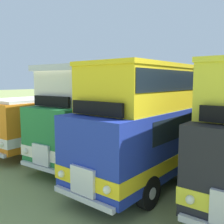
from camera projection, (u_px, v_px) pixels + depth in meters
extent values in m
plane|color=#8C9956|center=(176.00, 164.00, 11.97)|extent=(200.00, 200.00, 0.00)
cube|color=orange|center=(74.00, 116.00, 16.09)|extent=(2.71, 10.95, 2.30)
cube|color=white|center=(75.00, 125.00, 16.16)|extent=(2.75, 10.99, 0.44)
cube|color=#19232D|center=(79.00, 106.00, 16.34)|extent=(2.69, 8.55, 0.76)
sphere|color=#EAEACC|center=(2.00, 144.00, 11.21)|extent=(0.22, 0.22, 0.22)
cube|color=white|center=(74.00, 96.00, 15.94)|extent=(2.66, 10.55, 0.14)
cylinder|color=black|center=(37.00, 150.00, 12.47)|extent=(0.30, 1.05, 1.04)
cylinder|color=silver|center=(39.00, 150.00, 12.38)|extent=(0.03, 0.36, 0.36)
cylinder|color=black|center=(10.00, 143.00, 13.80)|extent=(0.30, 1.05, 1.04)
cylinder|color=silver|center=(8.00, 143.00, 13.89)|extent=(0.03, 0.36, 0.36)
cylinder|color=black|center=(121.00, 127.00, 18.50)|extent=(0.30, 1.05, 1.04)
cylinder|color=silver|center=(123.00, 128.00, 18.41)|extent=(0.03, 0.36, 0.36)
cylinder|color=black|center=(97.00, 124.00, 19.84)|extent=(0.30, 1.05, 1.04)
cylinder|color=silver|center=(96.00, 124.00, 19.92)|extent=(0.03, 0.36, 0.36)
cube|color=#237538|center=(114.00, 122.00, 13.62)|extent=(2.94, 9.91, 2.30)
cube|color=silver|center=(114.00, 133.00, 13.69)|extent=(2.98, 9.95, 0.44)
cube|color=#19232D|center=(118.00, 110.00, 13.87)|extent=(2.86, 7.51, 0.76)
cube|color=#19232D|center=(42.00, 122.00, 9.58)|extent=(2.20, 0.20, 0.90)
cube|color=silver|center=(41.00, 155.00, 9.64)|extent=(0.90, 0.16, 0.80)
cube|color=silver|center=(41.00, 168.00, 9.67)|extent=(2.30, 0.24, 0.16)
sphere|color=#EAEACC|center=(58.00, 159.00, 9.13)|extent=(0.22, 0.22, 0.22)
sphere|color=#EAEACC|center=(26.00, 151.00, 10.13)|extent=(0.22, 0.22, 0.22)
cube|color=silver|center=(116.00, 86.00, 13.59)|extent=(2.80, 9.00, 1.50)
cube|color=silver|center=(50.00, 67.00, 9.69)|extent=(2.40, 0.21, 0.24)
cube|color=silver|center=(149.00, 73.00, 16.73)|extent=(2.40, 0.21, 0.24)
cube|color=silver|center=(136.00, 71.00, 12.82)|extent=(0.50, 8.90, 0.24)
cube|color=silver|center=(99.00, 72.00, 14.17)|extent=(0.50, 8.90, 0.24)
cube|color=#19232D|center=(116.00, 92.00, 13.63)|extent=(2.83, 8.90, 0.64)
cube|color=black|center=(52.00, 101.00, 9.89)|extent=(1.90, 0.21, 0.40)
cylinder|color=black|center=(92.00, 163.00, 10.41)|extent=(0.33, 1.05, 1.04)
cylinder|color=silver|center=(95.00, 164.00, 10.33)|extent=(0.04, 0.36, 0.36)
cylinder|color=black|center=(53.00, 154.00, 11.70)|extent=(0.33, 1.05, 1.04)
cylinder|color=silver|center=(51.00, 154.00, 11.79)|extent=(0.04, 0.36, 0.36)
cylinder|color=black|center=(157.00, 136.00, 15.66)|extent=(0.33, 1.05, 1.04)
cylinder|color=silver|center=(160.00, 136.00, 15.57)|extent=(0.04, 0.36, 0.36)
cylinder|color=black|center=(125.00, 132.00, 16.95)|extent=(0.33, 1.05, 1.04)
cylinder|color=silver|center=(124.00, 131.00, 17.03)|extent=(0.04, 0.36, 0.36)
cube|color=#1E339E|center=(174.00, 130.00, 11.47)|extent=(2.92, 11.52, 2.30)
cube|color=yellow|center=(174.00, 143.00, 11.54)|extent=(2.96, 11.56, 0.44)
cube|color=#19232D|center=(178.00, 116.00, 11.70)|extent=(2.86, 9.12, 0.76)
cube|color=#19232D|center=(85.00, 137.00, 7.03)|extent=(2.20, 0.18, 0.90)
cube|color=silver|center=(83.00, 181.00, 7.10)|extent=(0.90, 0.15, 0.80)
cube|color=silver|center=(82.00, 198.00, 7.14)|extent=(2.30, 0.23, 0.16)
sphere|color=#EAEACC|center=(107.00, 190.00, 6.53)|extent=(0.22, 0.22, 0.22)
sphere|color=#EAEACC|center=(61.00, 174.00, 7.66)|extent=(0.22, 0.22, 0.22)
cube|color=yellow|center=(178.00, 87.00, 11.43)|extent=(2.79, 10.62, 1.50)
cube|color=yellow|center=(178.00, 69.00, 11.33)|extent=(2.85, 10.72, 0.14)
cube|color=#19232D|center=(178.00, 81.00, 11.39)|extent=(2.83, 10.52, 0.68)
cube|color=black|center=(97.00, 108.00, 7.32)|extent=(1.90, 0.19, 0.40)
cylinder|color=black|center=(148.00, 192.00, 7.72)|extent=(0.32, 1.05, 1.04)
cylinder|color=silver|center=(153.00, 194.00, 7.63)|extent=(0.03, 0.36, 0.36)
cylinder|color=black|center=(93.00, 175.00, 9.16)|extent=(0.32, 1.05, 1.04)
cylinder|color=silver|center=(90.00, 174.00, 9.25)|extent=(0.03, 0.36, 0.36)
cylinder|color=black|center=(185.00, 137.00, 15.35)|extent=(0.32, 1.05, 1.04)
cylinder|color=silver|center=(182.00, 137.00, 15.44)|extent=(0.03, 0.36, 0.36)
sphere|color=#EAEACC|center=(190.00, 200.00, 5.99)|extent=(0.22, 0.22, 0.22)
cylinder|color=black|center=(201.00, 195.00, 7.53)|extent=(0.28, 1.04, 1.04)
cylinder|color=silver|center=(196.00, 194.00, 7.62)|extent=(0.02, 0.36, 0.36)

